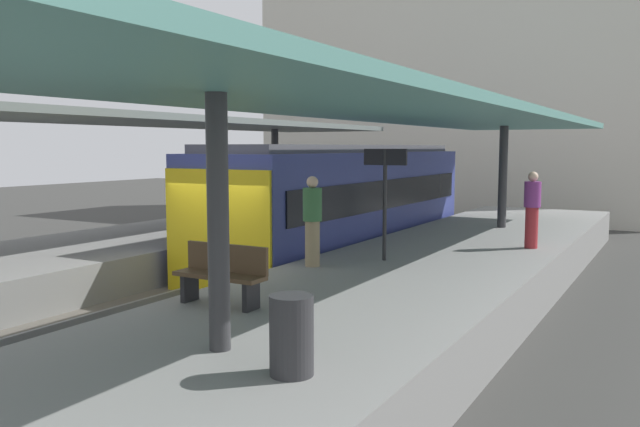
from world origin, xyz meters
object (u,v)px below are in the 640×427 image
platform_sign (385,179)px  passenger_near_bench (532,209)px  platform_bench (222,273)px  litter_bin (292,335)px  commuter_train (344,202)px  passenger_mid_platform (312,220)px

platform_sign → passenger_near_bench: bearing=54.0°
platform_bench → platform_sign: platform_sign is taller
platform_bench → platform_sign: bearing=83.1°
litter_bin → passenger_near_bench: bearing=87.7°
commuter_train → litter_bin: bearing=-65.1°
commuter_train → platform_sign: (3.08, -4.21, 0.90)m
commuter_train → litter_bin: size_ratio=14.12×
platform_bench → passenger_mid_platform: size_ratio=0.82×
commuter_train → passenger_mid_platform: size_ratio=6.63×
commuter_train → litter_bin: (4.92, -10.61, -0.33)m
commuter_train → passenger_mid_platform: 5.87m
platform_sign → passenger_near_bench: platform_sign is taller
commuter_train → platform_sign: bearing=-53.8°
passenger_near_bench → commuter_train: bearing=167.7°
passenger_near_bench → passenger_mid_platform: 5.33m
commuter_train → platform_sign: 5.29m
commuter_train → passenger_near_bench: size_ratio=6.62×
litter_bin → passenger_near_bench: (0.38, 9.45, 0.49)m
commuter_train → platform_bench: (2.54, -8.68, -0.26)m
passenger_mid_platform → platform_bench: bearing=-83.2°
platform_sign → passenger_mid_platform: size_ratio=1.30×
passenger_near_bench → passenger_mid_platform: size_ratio=1.00×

